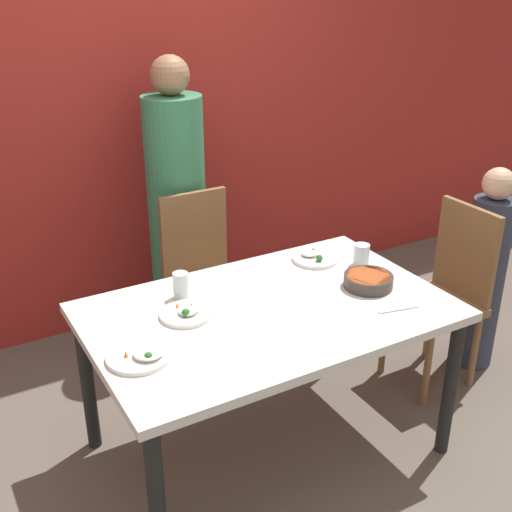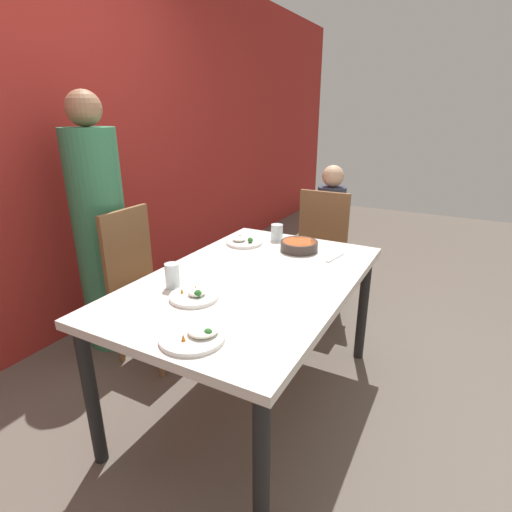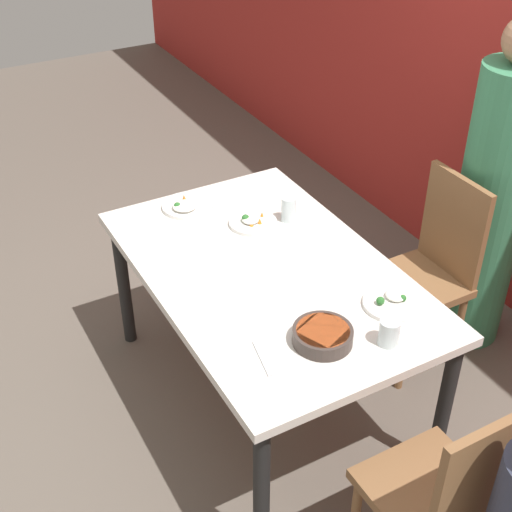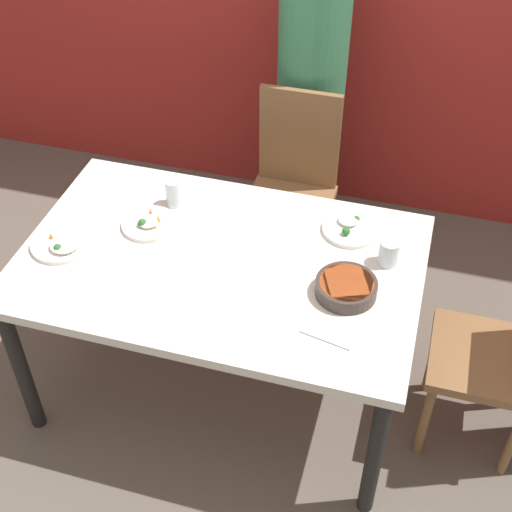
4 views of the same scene
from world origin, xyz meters
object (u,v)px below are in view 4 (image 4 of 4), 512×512
person_adult (310,106)px  plate_rice_adult (149,224)px  glass_water_tall (174,193)px  chair_adult_spot (292,186)px  bowl_curry (346,287)px  chair_child_spot (508,351)px

person_adult → plate_rice_adult: bearing=-111.6°
person_adult → glass_water_tall: bearing=-112.5°
chair_adult_spot → glass_water_tall: (-0.37, -0.55, 0.28)m
bowl_curry → glass_water_tall: (-0.76, 0.32, 0.03)m
chair_adult_spot → bowl_curry: bearing=-65.4°
chair_adult_spot → glass_water_tall: chair_adult_spot is taller
chair_child_spot → plate_rice_adult: 1.44m
chair_child_spot → bowl_curry: 0.67m
chair_child_spot → person_adult: (-1.01, 1.10, 0.24)m
bowl_curry → glass_water_tall: 0.83m
chair_child_spot → bowl_curry: bearing=-80.9°
chair_adult_spot → person_adult: (0.00, 0.33, 0.24)m
chair_child_spot → glass_water_tall: (-1.37, 0.22, 0.28)m
chair_adult_spot → glass_water_tall: 0.72m
glass_water_tall → chair_child_spot: bearing=-9.1°
chair_child_spot → plate_rice_adult: (-1.42, 0.06, 0.24)m
chair_child_spot → glass_water_tall: bearing=-99.1°
chair_adult_spot → chair_child_spot: 1.27m
bowl_curry → plate_rice_adult: (-0.81, 0.16, -0.02)m
chair_adult_spot → bowl_curry: chair_adult_spot is taller
chair_adult_spot → glass_water_tall: size_ratio=8.13×
person_adult → plate_rice_adult: (-0.41, -1.04, -0.01)m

